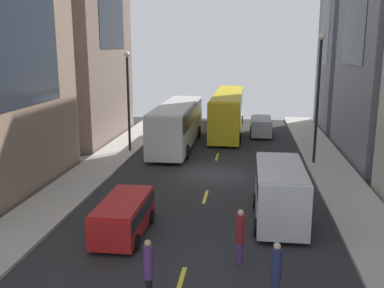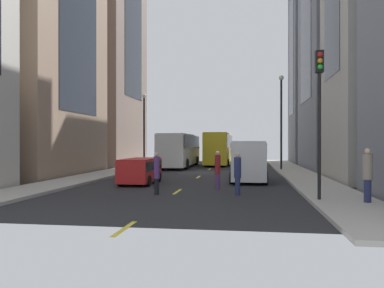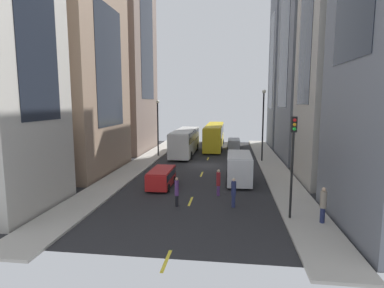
% 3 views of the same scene
% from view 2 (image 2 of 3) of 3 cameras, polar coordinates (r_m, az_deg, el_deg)
% --- Properties ---
extents(ground_plane, '(41.61, 41.61, 0.00)m').
position_cam_2_polar(ground_plane, '(31.74, 1.92, -4.31)').
color(ground_plane, '#28282B').
extents(sidewalk_west, '(2.80, 44.00, 0.15)m').
position_cam_2_polar(sidewalk_west, '(33.36, -10.86, -3.97)').
color(sidewalk_west, '#B2ADA3').
rests_on(sidewalk_west, ground).
extents(sidewalk_east, '(2.80, 44.00, 0.15)m').
position_cam_2_polar(sidewalk_east, '(31.79, 15.34, -4.18)').
color(sidewalk_east, '#B2ADA3').
rests_on(sidewalk_east, ground).
extents(lane_stripe_0, '(0.16, 2.00, 0.01)m').
position_cam_2_polar(lane_stripe_0, '(11.28, -10.10, -12.40)').
color(lane_stripe_0, yellow).
rests_on(lane_stripe_0, ground).
extents(lane_stripe_1, '(0.16, 2.00, 0.01)m').
position_cam_2_polar(lane_stripe_1, '(19.32, -2.20, -7.15)').
color(lane_stripe_1, yellow).
rests_on(lane_stripe_1, ground).
extents(lane_stripe_2, '(0.16, 2.00, 0.01)m').
position_cam_2_polar(lane_stripe_2, '(27.58, 0.96, -4.97)').
color(lane_stripe_2, yellow).
rests_on(lane_stripe_2, ground).
extents(lane_stripe_3, '(0.16, 2.00, 0.01)m').
position_cam_2_polar(lane_stripe_3, '(35.90, 2.65, -3.79)').
color(lane_stripe_3, yellow).
rests_on(lane_stripe_3, ground).
extents(lane_stripe_4, '(0.16, 2.00, 0.01)m').
position_cam_2_polar(lane_stripe_4, '(44.26, 3.70, -3.05)').
color(lane_stripe_4, yellow).
rests_on(lane_stripe_4, ground).
extents(lane_stripe_5, '(0.16, 2.00, 0.01)m').
position_cam_2_polar(lane_stripe_5, '(52.62, 4.42, -2.55)').
color(lane_stripe_5, yellow).
rests_on(lane_stripe_5, ground).
extents(building_west_1, '(7.66, 11.53, 20.93)m').
position_cam_2_polar(building_west_1, '(32.57, -22.81, 14.35)').
color(building_west_1, '#937760').
rests_on(building_west_1, ground).
extents(building_west_2, '(8.04, 11.37, 33.21)m').
position_cam_2_polar(building_west_2, '(46.30, -13.72, 17.91)').
color(building_west_2, '#7A665B').
rests_on(building_west_2, ground).
extents(building_east_2, '(9.18, 11.24, 28.69)m').
position_cam_2_polar(building_east_2, '(40.29, 23.40, 17.27)').
color(building_east_2, slate).
rests_on(building_east_2, ground).
extents(building_east_3, '(6.17, 7.91, 26.62)m').
position_cam_2_polar(building_east_3, '(50.63, 18.21, 12.49)').
color(building_east_3, slate).
rests_on(building_east_3, ground).
extents(city_bus_white, '(2.81, 11.63, 3.35)m').
position_cam_2_polar(city_bus_white, '(39.08, -1.80, -0.54)').
color(city_bus_white, silver).
rests_on(city_bus_white, ground).
extents(streetcar_yellow, '(2.70, 14.45, 3.59)m').
position_cam_2_polar(streetcar_yellow, '(45.46, 4.15, -0.30)').
color(streetcar_yellow, yellow).
rests_on(streetcar_yellow, ground).
extents(delivery_van_white, '(2.25, 5.14, 2.58)m').
position_cam_2_polar(delivery_van_white, '(24.50, 8.47, -2.08)').
color(delivery_van_white, white).
rests_on(delivery_van_white, ground).
extents(car_silver_0, '(1.89, 4.36, 1.54)m').
position_cam_2_polar(car_silver_0, '(43.81, 7.94, -1.90)').
color(car_silver_0, '#B7BABF').
rests_on(car_silver_0, ground).
extents(car_red_1, '(1.89, 4.09, 1.53)m').
position_cam_2_polar(car_red_1, '(23.21, -7.76, -3.72)').
color(car_red_1, red).
rests_on(car_red_1, ground).
extents(pedestrian_walking_far, '(0.31, 0.31, 2.03)m').
position_cam_2_polar(pedestrian_walking_far, '(20.58, 3.87, -3.68)').
color(pedestrian_walking_far, '#593372').
rests_on(pedestrian_walking_far, ground).
extents(pedestrian_crossing_near, '(0.37, 0.37, 2.11)m').
position_cam_2_polar(pedestrian_crossing_near, '(16.30, 24.84, -4.04)').
color(pedestrian_crossing_near, navy).
rests_on(pedestrian_crossing_near, ground).
extents(pedestrian_waiting_curb, '(0.29, 0.29, 2.02)m').
position_cam_2_polar(pedestrian_waiting_curb, '(18.26, -5.32, -4.16)').
color(pedestrian_waiting_curb, black).
rests_on(pedestrian_waiting_curb, ground).
extents(pedestrian_crossing_mid, '(0.34, 0.34, 2.00)m').
position_cam_2_polar(pedestrian_crossing_mid, '(18.10, 6.86, -4.27)').
color(pedestrian_crossing_mid, navy).
rests_on(pedestrian_crossing_mid, ground).
extents(traffic_light_near_corner, '(0.32, 0.44, 6.09)m').
position_cam_2_polar(traffic_light_near_corner, '(16.49, 18.57, 6.80)').
color(traffic_light_near_corner, black).
rests_on(traffic_light_near_corner, ground).
extents(streetlamp_near, '(0.44, 0.44, 8.33)m').
position_cam_2_polar(streetlamp_near, '(34.74, 13.24, 4.56)').
color(streetlamp_near, black).
rests_on(streetlamp_near, ground).
extents(streetlamp_far, '(0.44, 0.44, 7.17)m').
position_cam_2_polar(streetlamp_far, '(37.60, -7.20, 3.29)').
color(streetlamp_far, black).
rests_on(streetlamp_far, ground).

